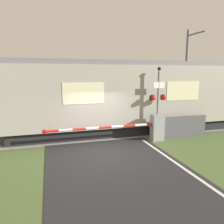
{
  "coord_description": "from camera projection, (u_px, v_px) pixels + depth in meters",
  "views": [
    {
      "loc": [
        -2.23,
        -8.69,
        3.29
      ],
      "look_at": [
        0.74,
        1.46,
        1.45
      ],
      "focal_mm": 35.0,
      "sensor_mm": 36.0,
      "label": 1
    }
  ],
  "objects": [
    {
      "name": "track_bed",
      "position": [
        91.0,
        133.0,
        12.3
      ],
      "size": [
        36.0,
        3.2,
        0.13
      ],
      "color": "gray",
      "rests_on": "ground_plane"
    },
    {
      "name": "signal_post",
      "position": [
        158.0,
        99.0,
        10.87
      ],
      "size": [
        0.89,
        0.26,
        3.64
      ],
      "color": "gray",
      "rests_on": "ground_plane"
    },
    {
      "name": "crossing_barrier",
      "position": [
        149.0,
        127.0,
        10.78
      ],
      "size": [
        5.79,
        0.44,
        1.31
      ],
      "color": "gray",
      "rests_on": "ground_plane"
    },
    {
      "name": "ground_plane",
      "position": [
        105.0,
        152.0,
        9.4
      ],
      "size": [
        80.0,
        80.0,
        0.0
      ],
      "primitive_type": "plane",
      "color": "#4C6033"
    },
    {
      "name": "train",
      "position": [
        167.0,
        95.0,
        13.26
      ],
      "size": [
        19.47,
        3.21,
        3.98
      ],
      "color": "black",
      "rests_on": "ground_plane"
    },
    {
      "name": "catenary_pole",
      "position": [
        186.0,
        73.0,
        16.02
      ],
      "size": [
        0.2,
        1.9,
        6.42
      ],
      "color": "slate",
      "rests_on": "ground_plane"
    },
    {
      "name": "roadside_fence",
      "position": [
        180.0,
        127.0,
        11.56
      ],
      "size": [
        3.07,
        0.06,
        1.1
      ],
      "color": "#4C4C51",
      "rests_on": "ground_plane"
    }
  ]
}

